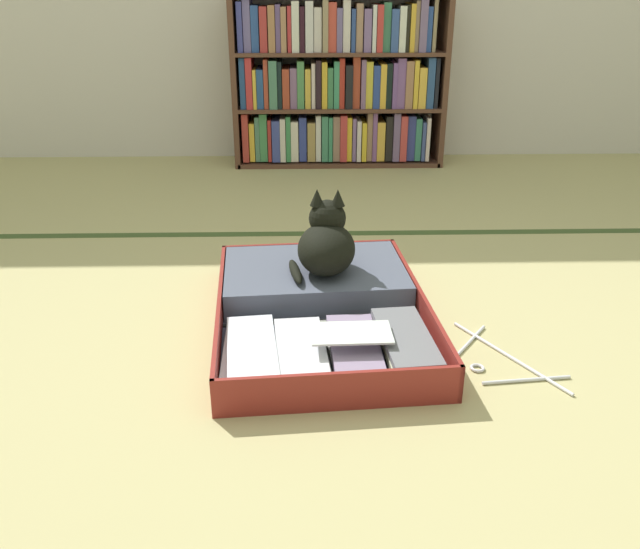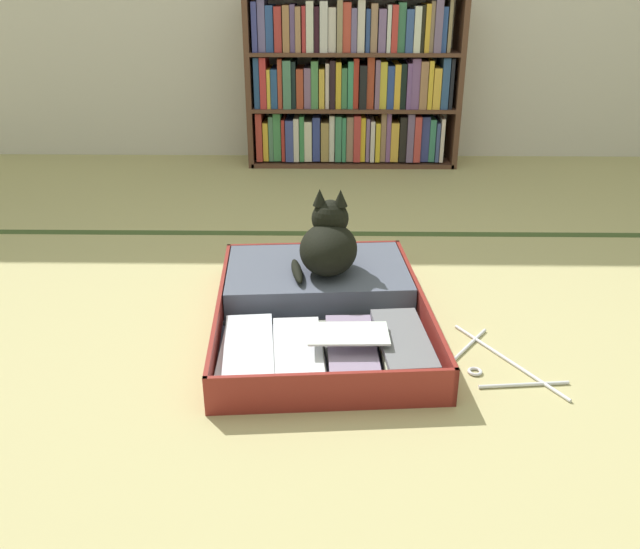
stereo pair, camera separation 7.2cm
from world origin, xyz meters
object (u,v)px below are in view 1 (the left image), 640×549
bookshelf (338,83)px  open_suitcase (320,304)px  black_cat (326,243)px  clothes_hanger (499,360)px

bookshelf → open_suitcase: (-0.15, -1.93, -0.41)m
bookshelf → open_suitcase: size_ratio=1.29×
bookshelf → black_cat: 1.83m
open_suitcase → clothes_hanger: 0.57m
open_suitcase → black_cat: (0.02, 0.12, 0.16)m
bookshelf → clothes_hanger: bookshelf is taller
bookshelf → clothes_hanger: (0.35, -2.22, -0.45)m
clothes_hanger → open_suitcase: bearing=150.6°
black_cat → clothes_hanger: (0.48, -0.40, -0.20)m
black_cat → bookshelf: bearing=86.1°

